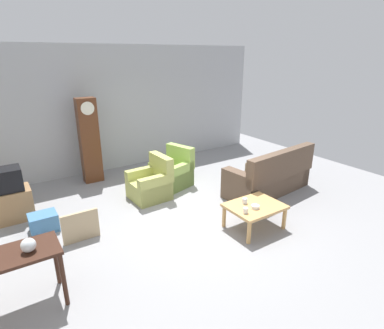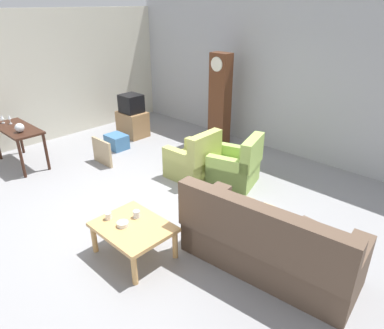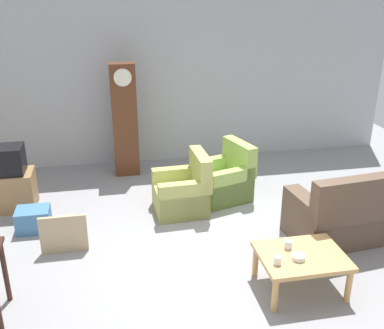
{
  "view_description": "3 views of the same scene",
  "coord_description": "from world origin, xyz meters",
  "px_view_note": "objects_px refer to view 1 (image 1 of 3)",
  "views": [
    {
      "loc": [
        -3.0,
        -4.39,
        2.96
      ],
      "look_at": [
        0.34,
        0.7,
        0.8
      ],
      "focal_mm": 29.21,
      "sensor_mm": 36.0,
      "label": 1
    },
    {
      "loc": [
        3.7,
        -2.98,
        3.01
      ],
      "look_at": [
        0.22,
        0.65,
        0.65
      ],
      "focal_mm": 32.65,
      "sensor_mm": 36.0,
      "label": 2
    },
    {
      "loc": [
        -1.38,
        -4.85,
        3.25
      ],
      "look_at": [
        -0.24,
        1.06,
        0.84
      ],
      "focal_mm": 41.99,
      "sensor_mm": 36.0,
      "label": 3
    }
  ],
  "objects_px": {
    "tv_crt": "(7,179)",
    "bowl_white_stacked": "(255,207)",
    "framed_picture_leaning": "(81,226)",
    "couch_floral": "(270,177)",
    "storage_box_blue": "(44,222)",
    "armchair_olive_far": "(173,173)",
    "grandfather_clock": "(89,141)",
    "coffee_table_wood": "(255,208)",
    "tv_stand_cabinet": "(12,205)",
    "console_table_dark": "(0,267)",
    "cup_white_porcelain": "(246,210)",
    "cup_blue_rimmed": "(245,201)",
    "armchair_olive_near": "(151,185)",
    "glass_dome_cloche": "(28,245)"
  },
  "relations": [
    {
      "from": "framed_picture_leaning",
      "to": "cup_blue_rimmed",
      "type": "height_order",
      "value": "cup_blue_rimmed"
    },
    {
      "from": "coffee_table_wood",
      "to": "bowl_white_stacked",
      "type": "distance_m",
      "value": 0.15
    },
    {
      "from": "armchair_olive_far",
      "to": "bowl_white_stacked",
      "type": "relative_size",
      "value": 6.81
    },
    {
      "from": "coffee_table_wood",
      "to": "tv_crt",
      "type": "relative_size",
      "value": 2.0
    },
    {
      "from": "couch_floral",
      "to": "tv_stand_cabinet",
      "type": "distance_m",
      "value": 5.25
    },
    {
      "from": "tv_stand_cabinet",
      "to": "storage_box_blue",
      "type": "bearing_deg",
      "value": -62.46
    },
    {
      "from": "tv_stand_cabinet",
      "to": "armchair_olive_near",
      "type": "bearing_deg",
      "value": -12.73
    },
    {
      "from": "couch_floral",
      "to": "storage_box_blue",
      "type": "xyz_separation_m",
      "value": [
        -4.55,
        1.02,
        -0.19
      ]
    },
    {
      "from": "grandfather_clock",
      "to": "framed_picture_leaning",
      "type": "xyz_separation_m",
      "value": [
        -0.95,
        -2.51,
        -0.76
      ]
    },
    {
      "from": "console_table_dark",
      "to": "cup_white_porcelain",
      "type": "bearing_deg",
      "value": -4.84
    },
    {
      "from": "armchair_olive_near",
      "to": "bowl_white_stacked",
      "type": "distance_m",
      "value": 2.41
    },
    {
      "from": "couch_floral",
      "to": "console_table_dark",
      "type": "height_order",
      "value": "couch_floral"
    },
    {
      "from": "storage_box_blue",
      "to": "bowl_white_stacked",
      "type": "bearing_deg",
      "value": -33.6
    },
    {
      "from": "tv_crt",
      "to": "bowl_white_stacked",
      "type": "xyz_separation_m",
      "value": [
        3.49,
        -2.82,
        -0.33
      ]
    },
    {
      "from": "armchair_olive_near",
      "to": "cup_white_porcelain",
      "type": "relative_size",
      "value": 9.79
    },
    {
      "from": "armchair_olive_far",
      "to": "tv_crt",
      "type": "distance_m",
      "value": 3.37
    },
    {
      "from": "grandfather_clock",
      "to": "console_table_dark",
      "type": "bearing_deg",
      "value": -120.09
    },
    {
      "from": "cup_blue_rimmed",
      "to": "cup_white_porcelain",
      "type": "bearing_deg",
      "value": -130.38
    },
    {
      "from": "bowl_white_stacked",
      "to": "framed_picture_leaning",
      "type": "bearing_deg",
      "value": 152.26
    },
    {
      "from": "couch_floral",
      "to": "tv_crt",
      "type": "xyz_separation_m",
      "value": [
        -4.94,
        1.78,
        0.45
      ]
    },
    {
      "from": "couch_floral",
      "to": "cup_white_porcelain",
      "type": "xyz_separation_m",
      "value": [
        -1.72,
        -1.07,
        0.14
      ]
    },
    {
      "from": "armchair_olive_far",
      "to": "cup_blue_rimmed",
      "type": "bearing_deg",
      "value": -86.64
    },
    {
      "from": "glass_dome_cloche",
      "to": "bowl_white_stacked",
      "type": "bearing_deg",
      "value": -3.45
    },
    {
      "from": "armchair_olive_far",
      "to": "grandfather_clock",
      "type": "height_order",
      "value": "grandfather_clock"
    },
    {
      "from": "framed_picture_leaning",
      "to": "cup_blue_rimmed",
      "type": "xyz_separation_m",
      "value": [
        2.59,
        -1.14,
        0.24
      ]
    },
    {
      "from": "tv_stand_cabinet",
      "to": "cup_blue_rimmed",
      "type": "distance_m",
      "value": 4.32
    },
    {
      "from": "cup_white_porcelain",
      "to": "grandfather_clock",
      "type": "bearing_deg",
      "value": 109.7
    },
    {
      "from": "grandfather_clock",
      "to": "glass_dome_cloche",
      "type": "relative_size",
      "value": 11.92
    },
    {
      "from": "grandfather_clock",
      "to": "tv_stand_cabinet",
      "type": "height_order",
      "value": "grandfather_clock"
    },
    {
      "from": "bowl_white_stacked",
      "to": "armchair_olive_near",
      "type": "bearing_deg",
      "value": 111.97
    },
    {
      "from": "console_table_dark",
      "to": "grandfather_clock",
      "type": "relative_size",
      "value": 0.64
    },
    {
      "from": "coffee_table_wood",
      "to": "framed_picture_leaning",
      "type": "xyz_separation_m",
      "value": [
        -2.7,
        1.28,
        -0.12
      ]
    },
    {
      "from": "armchair_olive_far",
      "to": "glass_dome_cloche",
      "type": "bearing_deg",
      "value": -144.35
    },
    {
      "from": "couch_floral",
      "to": "armchair_olive_near",
      "type": "height_order",
      "value": "couch_floral"
    },
    {
      "from": "grandfather_clock",
      "to": "glass_dome_cloche",
      "type": "bearing_deg",
      "value": -115.88
    },
    {
      "from": "storage_box_blue",
      "to": "armchair_olive_far",
      "type": "bearing_deg",
      "value": 9.89
    },
    {
      "from": "armchair_olive_near",
      "to": "tv_stand_cabinet",
      "type": "distance_m",
      "value": 2.65
    },
    {
      "from": "console_table_dark",
      "to": "storage_box_blue",
      "type": "relative_size",
      "value": 2.82
    },
    {
      "from": "framed_picture_leaning",
      "to": "armchair_olive_far",
      "type": "bearing_deg",
      "value": 25.83
    },
    {
      "from": "coffee_table_wood",
      "to": "armchair_olive_far",
      "type": "bearing_deg",
      "value": 95.65
    },
    {
      "from": "storage_box_blue",
      "to": "cup_blue_rimmed",
      "type": "distance_m",
      "value": 3.58
    },
    {
      "from": "tv_crt",
      "to": "grandfather_clock",
      "type": "bearing_deg",
      "value": 30.42
    },
    {
      "from": "armchair_olive_near",
      "to": "armchair_olive_far",
      "type": "distance_m",
      "value": 0.81
    },
    {
      "from": "armchair_olive_far",
      "to": "tv_stand_cabinet",
      "type": "bearing_deg",
      "value": 175.68
    },
    {
      "from": "tv_stand_cabinet",
      "to": "grandfather_clock",
      "type": "bearing_deg",
      "value": 30.42
    },
    {
      "from": "cup_blue_rimmed",
      "to": "framed_picture_leaning",
      "type": "bearing_deg",
      "value": 156.29
    },
    {
      "from": "armchair_olive_far",
      "to": "framed_picture_leaning",
      "type": "relative_size",
      "value": 1.63
    },
    {
      "from": "tv_crt",
      "to": "cup_white_porcelain",
      "type": "height_order",
      "value": "tv_crt"
    },
    {
      "from": "cup_blue_rimmed",
      "to": "glass_dome_cloche",
      "type": "bearing_deg",
      "value": -179.49
    },
    {
      "from": "grandfather_clock",
      "to": "tv_stand_cabinet",
      "type": "relative_size",
      "value": 2.98
    }
  ]
}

